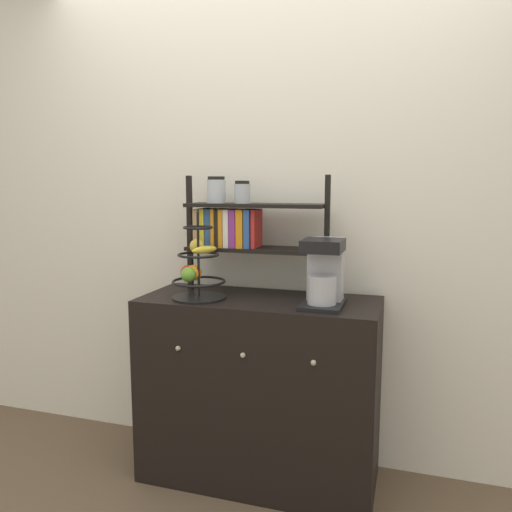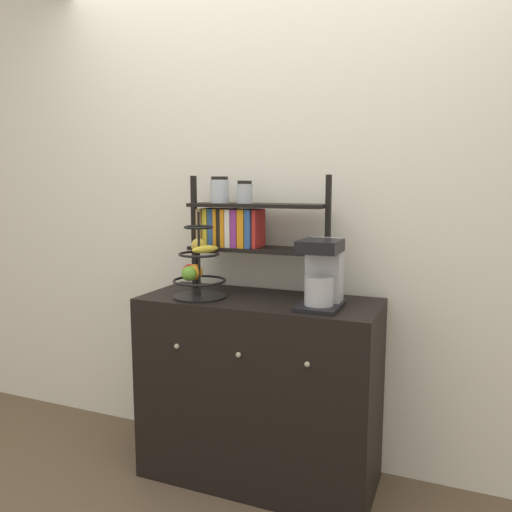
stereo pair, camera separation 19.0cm
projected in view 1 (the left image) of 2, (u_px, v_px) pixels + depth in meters
The scene contains 6 objects.
ground_plane at pixel (244, 504), 2.27m from camera, with size 12.00×12.00×0.00m, color brown.
wall_back at pixel (275, 212), 2.58m from camera, with size 7.00×0.05×2.60m, color silver.
sideboard at pixel (259, 389), 2.43m from camera, with size 1.13×0.49×0.90m.
coffee_maker at pixel (324, 272), 2.21m from camera, with size 0.18×0.25×0.30m.
fruit_stand at pixel (196, 270), 2.36m from camera, with size 0.26×0.26×0.41m.
shelf_hutch at pixel (238, 223), 2.47m from camera, with size 0.73×0.20×0.58m.
Camera 1 is at (0.68, -1.98, 1.43)m, focal length 35.00 mm.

